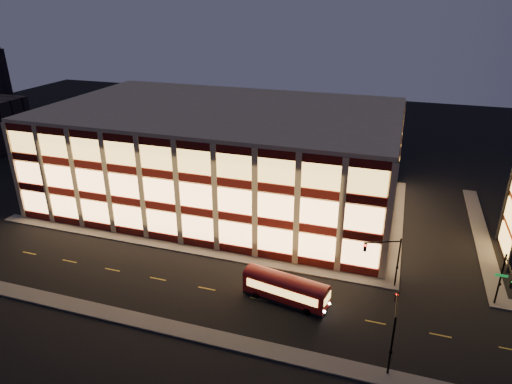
% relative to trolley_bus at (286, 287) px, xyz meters
% --- Properties ---
extents(ground, '(200.00, 200.00, 0.00)m').
position_rel_trolley_bus_xyz_m(ground, '(-12.72, 5.42, -1.70)').
color(ground, black).
rests_on(ground, ground).
extents(sidewalk_office_south, '(54.00, 2.00, 0.15)m').
position_rel_trolley_bus_xyz_m(sidewalk_office_south, '(-15.72, 6.42, -1.62)').
color(sidewalk_office_south, '#514F4C').
rests_on(sidewalk_office_south, ground).
extents(sidewalk_office_east, '(2.00, 30.00, 0.15)m').
position_rel_trolley_bus_xyz_m(sidewalk_office_east, '(10.28, 22.42, -1.62)').
color(sidewalk_office_east, '#514F4C').
rests_on(sidewalk_office_east, ground).
extents(sidewalk_tower_west, '(2.00, 30.00, 0.15)m').
position_rel_trolley_bus_xyz_m(sidewalk_tower_west, '(21.28, 22.42, -1.62)').
color(sidewalk_tower_west, '#514F4C').
rests_on(sidewalk_tower_west, ground).
extents(sidewalk_near, '(100.00, 2.00, 0.15)m').
position_rel_trolley_bus_xyz_m(sidewalk_near, '(-12.72, -7.58, -1.62)').
color(sidewalk_near, '#514F4C').
rests_on(sidewalk_near, ground).
extents(office_building, '(50.45, 30.45, 14.50)m').
position_rel_trolley_bus_xyz_m(office_building, '(-15.64, 22.33, 5.55)').
color(office_building, tan).
rests_on(office_building, ground).
extents(traffic_signal_far, '(3.79, 1.87, 6.00)m').
position_rel_trolley_bus_xyz_m(traffic_signal_far, '(9.49, 5.66, 2.42)').
color(traffic_signal_far, black).
rests_on(traffic_signal_far, ground).
extents(traffic_signal_right, '(1.20, 4.37, 6.00)m').
position_rel_trolley_bus_xyz_m(traffic_signal_right, '(20.78, 4.80, 2.41)').
color(traffic_signal_right, black).
rests_on(traffic_signal_right, ground).
extents(traffic_signal_near, '(0.32, 4.45, 6.00)m').
position_rel_trolley_bus_xyz_m(traffic_signal_near, '(10.78, -5.61, 2.43)').
color(traffic_signal_near, black).
rests_on(traffic_signal_near, ground).
extents(trolley_bus, '(9.29, 3.85, 3.06)m').
position_rel_trolley_bus_xyz_m(trolley_bus, '(0.00, 0.00, 0.00)').
color(trolley_bus, '#7A0606').
rests_on(trolley_bus, ground).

